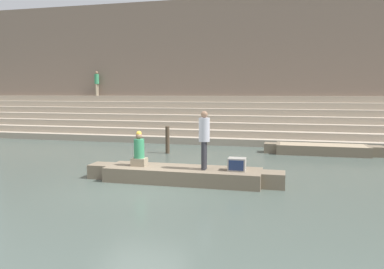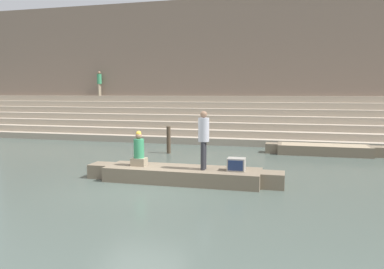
{
  "view_description": "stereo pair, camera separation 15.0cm",
  "coord_description": "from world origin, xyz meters",
  "px_view_note": "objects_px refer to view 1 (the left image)",
  "views": [
    {
      "loc": [
        3.88,
        -9.9,
        2.75
      ],
      "look_at": [
        0.92,
        2.23,
        1.34
      ],
      "focal_mm": 35.0,
      "sensor_mm": 36.0,
      "label": 1
    },
    {
      "loc": [
        4.03,
        -9.86,
        2.75
      ],
      "look_at": [
        0.92,
        2.23,
        1.34
      ],
      "focal_mm": 35.0,
      "sensor_mm": 36.0,
      "label": 2
    }
  ],
  "objects_px": {
    "mooring_post": "(167,140)",
    "person_on_steps": "(97,82)",
    "moored_boat_shore": "(322,149)",
    "person_standing": "(204,136)",
    "rowboat_main": "(183,174)",
    "tv_set": "(237,164)",
    "person_rowing": "(139,152)"
  },
  "relations": [
    {
      "from": "person_rowing",
      "to": "person_on_steps",
      "type": "bearing_deg",
      "value": 131.52
    },
    {
      "from": "mooring_post",
      "to": "person_on_steps",
      "type": "distance_m",
      "value": 10.45
    },
    {
      "from": "mooring_post",
      "to": "tv_set",
      "type": "bearing_deg",
      "value": -53.68
    },
    {
      "from": "person_rowing",
      "to": "mooring_post",
      "type": "relative_size",
      "value": 0.9
    },
    {
      "from": "rowboat_main",
      "to": "tv_set",
      "type": "relative_size",
      "value": 11.9
    },
    {
      "from": "person_standing",
      "to": "tv_set",
      "type": "xyz_separation_m",
      "value": [
        0.98,
        0.06,
        -0.83
      ]
    },
    {
      "from": "tv_set",
      "to": "moored_boat_shore",
      "type": "xyz_separation_m",
      "value": [
        3.01,
        6.51,
        -0.4
      ]
    },
    {
      "from": "rowboat_main",
      "to": "person_rowing",
      "type": "xyz_separation_m",
      "value": [
        -1.42,
        -0.02,
        0.66
      ]
    },
    {
      "from": "rowboat_main",
      "to": "person_rowing",
      "type": "distance_m",
      "value": 1.56
    },
    {
      "from": "rowboat_main",
      "to": "person_on_steps",
      "type": "distance_m",
      "value": 15.61
    },
    {
      "from": "rowboat_main",
      "to": "person_standing",
      "type": "xyz_separation_m",
      "value": [
        0.69,
        -0.09,
        1.23
      ]
    },
    {
      "from": "tv_set",
      "to": "person_on_steps",
      "type": "relative_size",
      "value": 0.32
    },
    {
      "from": "person_standing",
      "to": "tv_set",
      "type": "height_order",
      "value": "person_standing"
    },
    {
      "from": "mooring_post",
      "to": "person_on_steps",
      "type": "relative_size",
      "value": 0.75
    },
    {
      "from": "person_standing",
      "to": "mooring_post",
      "type": "xyz_separation_m",
      "value": [
        -2.78,
        5.18,
        -0.85
      ]
    },
    {
      "from": "rowboat_main",
      "to": "person_standing",
      "type": "distance_m",
      "value": 1.41
    },
    {
      "from": "moored_boat_shore",
      "to": "person_standing",
      "type": "bearing_deg",
      "value": -118.89
    },
    {
      "from": "person_standing",
      "to": "person_on_steps",
      "type": "xyz_separation_m",
      "value": [
        -9.95,
        12.23,
        2.01
      ]
    },
    {
      "from": "person_on_steps",
      "to": "person_standing",
      "type": "bearing_deg",
      "value": 47.39
    },
    {
      "from": "person_standing",
      "to": "tv_set",
      "type": "distance_m",
      "value": 1.29
    },
    {
      "from": "person_rowing",
      "to": "tv_set",
      "type": "relative_size",
      "value": 2.15
    },
    {
      "from": "person_on_steps",
      "to": "rowboat_main",
      "type": "bearing_deg",
      "value": 45.59
    },
    {
      "from": "mooring_post",
      "to": "person_rowing",
      "type": "bearing_deg",
      "value": -82.46
    },
    {
      "from": "tv_set",
      "to": "moored_boat_shore",
      "type": "bearing_deg",
      "value": 68.94
    },
    {
      "from": "person_rowing",
      "to": "moored_boat_shore",
      "type": "xyz_separation_m",
      "value": [
        6.1,
        6.5,
        -0.66
      ]
    },
    {
      "from": "rowboat_main",
      "to": "moored_boat_shore",
      "type": "height_order",
      "value": "rowboat_main"
    },
    {
      "from": "person_rowing",
      "to": "mooring_post",
      "type": "height_order",
      "value": "person_rowing"
    },
    {
      "from": "person_standing",
      "to": "person_rowing",
      "type": "relative_size",
      "value": 1.59
    },
    {
      "from": "tv_set",
      "to": "person_standing",
      "type": "bearing_deg",
      "value": -172.61
    },
    {
      "from": "person_rowing",
      "to": "rowboat_main",
      "type": "bearing_deg",
      "value": 9.33
    },
    {
      "from": "tv_set",
      "to": "mooring_post",
      "type": "xyz_separation_m",
      "value": [
        -3.76,
        5.12,
        -0.02
      ]
    },
    {
      "from": "person_standing",
      "to": "person_rowing",
      "type": "xyz_separation_m",
      "value": [
        -2.11,
        0.07,
        -0.57
      ]
    }
  ]
}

